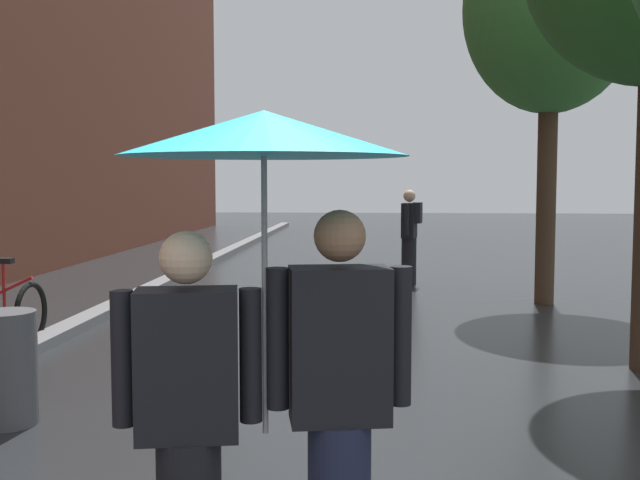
# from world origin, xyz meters

# --- Properties ---
(kerb_strip) EXTENTS (0.30, 36.00, 0.12)m
(kerb_strip) POSITION_xyz_m (-3.20, 10.00, 0.06)
(kerb_strip) COLOR slate
(kerb_strip) RESTS_ON ground
(street_tree_2) EXTENTS (2.49, 2.49, 5.80)m
(street_tree_2) POSITION_xyz_m (2.91, 9.09, 4.25)
(street_tree_2) COLOR #473323
(street_tree_2) RESTS_ON ground
(couple_under_umbrella) EXTENTS (1.18, 1.15, 2.10)m
(couple_under_umbrella) POSITION_xyz_m (0.00, 0.68, 1.41)
(couple_under_umbrella) COLOR black
(couple_under_umbrella) RESTS_ON ground
(litter_bin) EXTENTS (0.44, 0.44, 0.85)m
(litter_bin) POSITION_xyz_m (-2.29, 3.10, 0.42)
(litter_bin) COLOR #4C4C51
(litter_bin) RESTS_ON ground
(pedestrian_walking_midground) EXTENTS (0.38, 0.58, 1.65)m
(pedestrian_walking_midground) POSITION_xyz_m (1.02, 11.08, 0.88)
(pedestrian_walking_midground) COLOR black
(pedestrian_walking_midground) RESTS_ON ground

